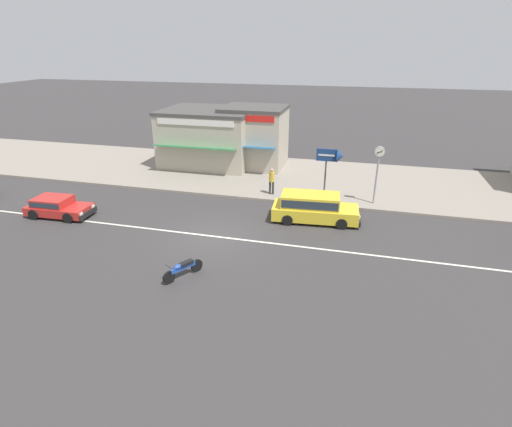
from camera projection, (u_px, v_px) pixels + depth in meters
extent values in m
plane|color=#383535|center=(214.00, 236.00, 20.63)|extent=(160.00, 160.00, 0.00)
cube|color=silver|center=(214.00, 236.00, 20.63)|extent=(50.40, 0.14, 0.01)
cube|color=gray|center=(262.00, 175.00, 29.94)|extent=(68.00, 10.00, 0.15)
cube|color=yellow|center=(315.00, 212.00, 22.27)|extent=(4.83, 2.17, 0.70)
cube|color=yellow|center=(310.00, 200.00, 22.04)|extent=(3.29, 1.87, 0.70)
cube|color=#28333D|center=(310.00, 200.00, 22.04)|extent=(3.17, 1.90, 0.45)
cube|color=black|center=(359.00, 219.00, 21.97)|extent=(0.26, 1.77, 0.28)
cube|color=white|center=(358.00, 208.00, 22.40)|extent=(0.10, 0.25, 0.14)
cube|color=white|center=(359.00, 217.00, 21.26)|extent=(0.10, 0.25, 0.14)
cylinder|color=black|center=(341.00, 212.00, 22.89)|extent=(0.62, 0.27, 0.60)
cylinder|color=black|center=(341.00, 224.00, 21.34)|extent=(0.62, 0.27, 0.60)
cylinder|color=black|center=(290.00, 208.00, 23.36)|extent=(0.62, 0.27, 0.60)
cylinder|color=black|center=(287.00, 220.00, 21.81)|extent=(0.62, 0.27, 0.60)
cube|color=red|center=(60.00, 209.00, 22.95)|extent=(3.61, 1.79, 0.48)
cube|color=red|center=(52.00, 201.00, 22.83)|extent=(2.01, 1.56, 0.46)
cube|color=#28333D|center=(52.00, 201.00, 22.83)|extent=(1.93, 1.58, 0.29)
cube|color=black|center=(88.00, 213.00, 22.64)|extent=(0.19, 1.60, 0.28)
cube|color=white|center=(93.00, 206.00, 23.08)|extent=(0.09, 0.24, 0.14)
cube|color=white|center=(81.00, 214.00, 22.06)|extent=(0.09, 0.24, 0.14)
cylinder|color=black|center=(85.00, 207.00, 23.48)|extent=(0.61, 0.25, 0.60)
cylinder|color=black|center=(68.00, 218.00, 22.09)|extent=(0.61, 0.25, 0.60)
cylinder|color=black|center=(52.00, 204.00, 23.90)|extent=(0.61, 0.25, 0.60)
cylinder|color=black|center=(34.00, 215.00, 22.50)|extent=(0.61, 0.25, 0.60)
cylinder|color=black|center=(169.00, 277.00, 16.51)|extent=(0.38, 0.53, 0.56)
cylinder|color=black|center=(197.00, 265.00, 17.40)|extent=(0.38, 0.53, 0.56)
cube|color=#23479E|center=(183.00, 267.00, 16.87)|extent=(0.75, 1.09, 0.18)
cube|color=black|center=(186.00, 263.00, 16.93)|extent=(0.54, 0.66, 0.12)
ellipsoid|color=#23479E|center=(178.00, 267.00, 16.67)|extent=(0.42, 0.47, 0.22)
cylinder|color=#232326|center=(169.00, 267.00, 16.33)|extent=(0.49, 0.32, 0.03)
cylinder|color=#9E9EA3|center=(376.00, 180.00, 23.94)|extent=(0.12, 0.12, 2.92)
cylinder|color=#9E9EA3|center=(380.00, 152.00, 23.24)|extent=(0.61, 0.18, 0.61)
cylinder|color=white|center=(380.00, 152.00, 23.16)|extent=(0.54, 0.02, 0.54)
cylinder|color=white|center=(380.00, 151.00, 23.33)|extent=(0.54, 0.02, 0.54)
cube|color=black|center=(380.00, 152.00, 23.15)|extent=(0.27, 0.01, 0.09)
cube|color=black|center=(380.00, 152.00, 23.14)|extent=(0.36, 0.01, 0.29)
cylinder|color=#4C4C51|center=(325.00, 182.00, 24.25)|extent=(0.10, 0.10, 2.60)
cube|color=navy|center=(327.00, 155.00, 23.56)|extent=(1.21, 0.06, 0.73)
cone|color=navy|center=(340.00, 156.00, 23.37)|extent=(0.36, 0.80, 0.80)
cube|color=white|center=(327.00, 155.00, 23.52)|extent=(0.97, 0.01, 0.10)
cylinder|color=#333338|center=(270.00, 188.00, 25.85)|extent=(0.14, 0.14, 0.85)
cylinder|color=#333338|center=(273.00, 188.00, 25.80)|extent=(0.14, 0.14, 0.85)
cylinder|color=gold|center=(272.00, 177.00, 25.53)|extent=(0.34, 0.34, 0.64)
sphere|color=tan|center=(272.00, 170.00, 25.36)|extent=(0.23, 0.23, 0.23)
cube|color=#B2A893|center=(254.00, 138.00, 31.29)|extent=(4.72, 4.13, 4.36)
cube|color=#474442|center=(254.00, 108.00, 30.38)|extent=(4.82, 4.21, 0.24)
cube|color=#286BA3|center=(246.00, 147.00, 29.19)|extent=(4.25, 0.90, 0.28)
cube|color=red|center=(247.00, 118.00, 28.69)|extent=(4.01, 0.08, 0.44)
cube|color=#B2A893|center=(210.00, 138.00, 31.87)|extent=(6.94, 5.60, 4.09)
cube|color=#474442|center=(208.00, 111.00, 31.01)|extent=(7.08, 5.71, 0.24)
cube|color=#33844C|center=(194.00, 147.00, 29.06)|extent=(6.25, 0.90, 0.28)
cube|color=white|center=(195.00, 123.00, 28.67)|extent=(5.90, 0.08, 0.44)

